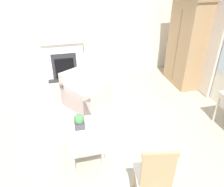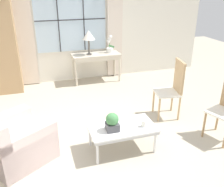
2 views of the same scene
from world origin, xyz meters
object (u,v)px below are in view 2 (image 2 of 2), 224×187
(pillar_candle, at_px, (143,124))
(potted_plant_small, at_px, (112,122))
(console_table, at_px, (96,57))
(coffee_table, at_px, (122,129))
(armchair_upholstered, at_px, (15,142))
(side_chair_wooden, at_px, (173,86))
(potted_orchid, at_px, (110,46))
(table_lamp, at_px, (89,36))

(pillar_candle, bearing_deg, potted_plant_small, 174.72)
(console_table, bearing_deg, coffee_table, -96.82)
(armchair_upholstered, xyz_separation_m, side_chair_wooden, (2.79, 0.51, 0.33))
(potted_plant_small, bearing_deg, potted_orchid, 73.65)
(potted_orchid, relative_size, pillar_candle, 3.95)
(side_chair_wooden, xyz_separation_m, coffee_table, (-1.26, -0.74, -0.26))
(console_table, bearing_deg, potted_plant_small, -99.92)
(side_chair_wooden, distance_m, pillar_candle, 1.28)
(potted_orchid, xyz_separation_m, side_chair_wooden, (0.53, -2.29, -0.28))
(console_table, height_order, table_lamp, table_lamp)
(side_chair_wooden, distance_m, potted_plant_small, 1.64)
(armchair_upholstered, relative_size, side_chair_wooden, 1.06)
(table_lamp, height_order, pillar_candle, table_lamp)
(side_chair_wooden, bearing_deg, pillar_candle, -139.06)
(armchair_upholstered, distance_m, potted_plant_small, 1.41)
(armchair_upholstered, bearing_deg, coffee_table, -8.46)
(table_lamp, height_order, coffee_table, table_lamp)
(potted_orchid, relative_size, potted_plant_small, 1.62)
(coffee_table, bearing_deg, armchair_upholstered, 171.54)
(side_chair_wooden, bearing_deg, coffee_table, -149.71)
(table_lamp, xyz_separation_m, armchair_upholstered, (-1.72, -2.75, -0.90))
(table_lamp, xyz_separation_m, potted_plant_small, (-0.36, -3.03, -0.65))
(table_lamp, xyz_separation_m, side_chair_wooden, (1.08, -2.24, -0.58))
(coffee_table, relative_size, pillar_candle, 8.84)
(armchair_upholstered, height_order, side_chair_wooden, side_chair_wooden)
(potted_orchid, bearing_deg, potted_plant_small, -106.35)
(coffee_table, height_order, potted_plant_small, potted_plant_small)
(console_table, distance_m, potted_plant_small, 3.09)
(potted_orchid, distance_m, potted_plant_small, 3.23)
(table_lamp, distance_m, pillar_candle, 3.16)
(potted_orchid, bearing_deg, table_lamp, -174.62)
(console_table, distance_m, pillar_candle, 3.09)
(console_table, height_order, coffee_table, console_table)
(potted_plant_small, bearing_deg, console_table, 80.08)
(side_chair_wooden, distance_m, coffee_table, 1.48)
(side_chair_wooden, relative_size, coffee_table, 1.11)
(console_table, relative_size, coffee_table, 1.22)
(console_table, height_order, potted_orchid, potted_orchid)
(potted_orchid, xyz_separation_m, pillar_candle, (-0.43, -3.12, -0.45))
(armchair_upholstered, bearing_deg, potted_plant_small, -11.59)
(pillar_candle, bearing_deg, armchair_upholstered, 170.03)
(console_table, bearing_deg, table_lamp, -175.59)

